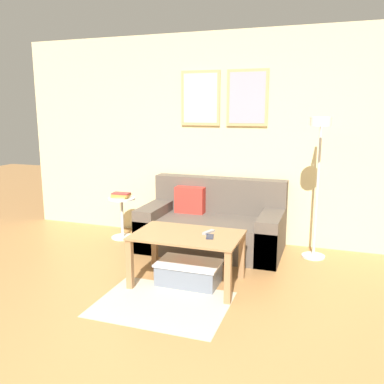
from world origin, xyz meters
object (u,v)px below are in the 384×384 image
object	(u,v)px
coffee_table	(187,243)
storage_bin	(189,273)
floor_lamp	(318,165)
cell_phone	(210,237)
book_stack	(121,195)
side_table	(122,214)
remote_control	(209,232)
couch	(212,226)

from	to	relation	value
coffee_table	storage_bin	size ratio (longest dim) A/B	1.68
floor_lamp	cell_phone	bearing A→B (deg)	-132.89
book_stack	coffee_table	bearing A→B (deg)	-39.43
storage_bin	floor_lamp	bearing A→B (deg)	40.39
side_table	cell_phone	size ratio (longest dim) A/B	3.78
coffee_table	book_stack	size ratio (longest dim) A/B	4.30
coffee_table	storage_bin	world-z (taller)	coffee_table
floor_lamp	book_stack	size ratio (longest dim) A/B	6.69
floor_lamp	remote_control	xyz separation A→B (m)	(-0.93, -0.83, -0.57)
book_stack	cell_phone	world-z (taller)	book_stack
coffee_table	cell_phone	world-z (taller)	cell_phone
remote_control	cell_phone	distance (m)	0.12
storage_bin	side_table	size ratio (longest dim) A/B	1.13
couch	remote_control	xyz separation A→B (m)	(0.23, -0.95, 0.22)
floor_lamp	couch	bearing A→B (deg)	174.50
cell_phone	floor_lamp	bearing A→B (deg)	33.84
couch	cell_phone	size ratio (longest dim) A/B	11.69
storage_bin	coffee_table	bearing A→B (deg)	175.35
floor_lamp	book_stack	bearing A→B (deg)	177.20
floor_lamp	cell_phone	xyz separation A→B (m)	(-0.88, -0.95, -0.58)
floor_lamp	book_stack	world-z (taller)	floor_lamp
side_table	remote_control	distance (m)	1.74
coffee_table	couch	bearing A→B (deg)	93.01
floor_lamp	coffee_table	bearing A→B (deg)	-140.00
storage_bin	cell_phone	distance (m)	0.44
coffee_table	cell_phone	distance (m)	0.24
coffee_table	side_table	bearing A→B (deg)	140.27
remote_control	cell_phone	size ratio (longest dim) A/B	1.07
remote_control	cell_phone	bearing A→B (deg)	-47.56
couch	book_stack	world-z (taller)	couch
storage_bin	book_stack	xyz separation A→B (m)	(-1.29, 1.05, 0.45)
side_table	book_stack	xyz separation A→B (m)	(-0.01, -0.01, 0.25)
book_stack	remote_control	xyz separation A→B (m)	(1.45, -0.95, -0.06)
remote_control	book_stack	bearing A→B (deg)	166.96
coffee_table	side_table	world-z (taller)	side_table
storage_bin	book_stack	size ratio (longest dim) A/B	2.55
cell_phone	couch	bearing A→B (deg)	91.53
coffee_table	cell_phone	xyz separation A→B (m)	(0.23, -0.02, 0.09)
remote_control	storage_bin	bearing A→B (deg)	-129.43
side_table	book_stack	world-z (taller)	book_stack
cell_phone	storage_bin	bearing A→B (deg)	161.62
floor_lamp	side_table	bearing A→B (deg)	177.07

